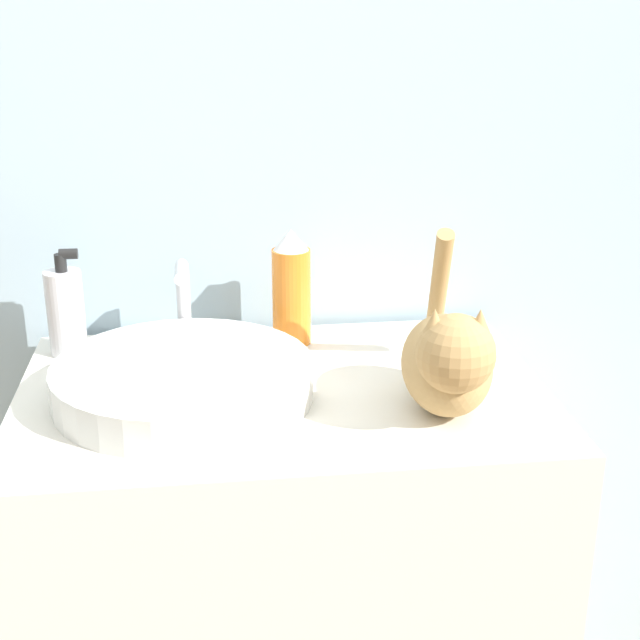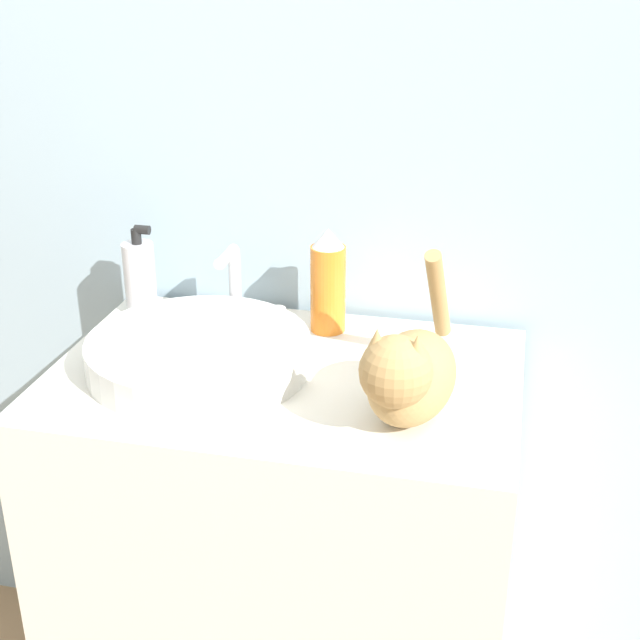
{
  "view_description": "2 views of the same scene",
  "coord_description": "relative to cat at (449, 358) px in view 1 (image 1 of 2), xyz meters",
  "views": [
    {
      "loc": [
        -0.1,
        -1.0,
        1.48
      ],
      "look_at": [
        0.06,
        0.24,
        1.02
      ],
      "focal_mm": 50.0,
      "sensor_mm": 36.0,
      "label": 1
    },
    {
      "loc": [
        0.37,
        -1.07,
        1.62
      ],
      "look_at": [
        0.08,
        0.23,
        1.03
      ],
      "focal_mm": 50.0,
      "sensor_mm": 36.0,
      "label": 2
    }
  ],
  "objects": [
    {
      "name": "spray_bottle",
      "position": [
        -0.2,
        0.31,
        0.01
      ],
      "size": [
        0.07,
        0.07,
        0.21
      ],
      "color": "orange",
      "rests_on": "vanity_cabinet"
    },
    {
      "name": "soap_bottle",
      "position": [
        -0.58,
        0.31,
        -0.01
      ],
      "size": [
        0.06,
        0.06,
        0.19
      ],
      "color": "silver",
      "rests_on": "vanity_cabinet"
    },
    {
      "name": "wall_back",
      "position": [
        -0.23,
        0.44,
        0.27
      ],
      "size": [
        6.0,
        0.05,
        2.5
      ],
      "color": "#9EB7C6",
      "rests_on": "ground_plane"
    },
    {
      "name": "faucet",
      "position": [
        -0.39,
        0.31,
        -0.02
      ],
      "size": [
        0.2,
        0.1,
        0.16
      ],
      "color": "silver",
      "rests_on": "vanity_cabinet"
    },
    {
      "name": "sink_basin",
      "position": [
        -0.39,
        0.1,
        -0.06
      ],
      "size": [
        0.4,
        0.4,
        0.06
      ],
      "color": "silver",
      "rests_on": "vanity_cabinet"
    },
    {
      "name": "vanity_cabinet",
      "position": [
        -0.23,
        0.12,
        -0.53
      ],
      "size": [
        0.82,
        0.57,
        0.9
      ],
      "color": "silver",
      "rests_on": "ground_plane"
    },
    {
      "name": "cat",
      "position": [
        0.0,
        0.0,
        0.0
      ],
      "size": [
        0.17,
        0.36,
        0.25
      ],
      "rotation": [
        0.0,
        0.0,
        -1.73
      ],
      "color": "tan",
      "rests_on": "vanity_cabinet"
    }
  ]
}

